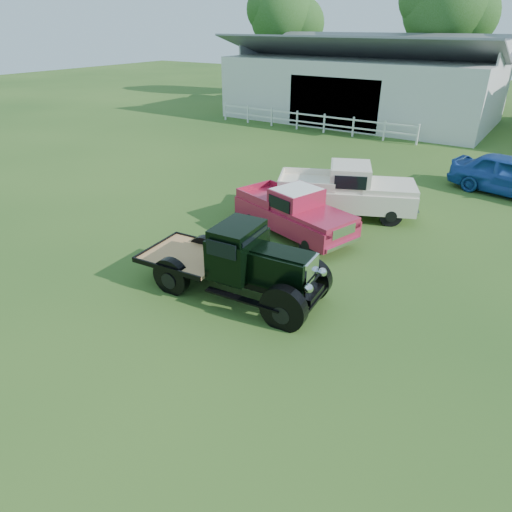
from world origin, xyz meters
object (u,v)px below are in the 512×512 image
Objects in this scene: vintage_flatbed at (235,260)px; misc_car_blue at (512,176)px; white_pickup at (346,190)px; red_pickup at (294,211)px.

vintage_flatbed is 1.05× the size of misc_car_blue.
misc_car_blue is (4.91, 12.62, -0.18)m from vintage_flatbed.
white_pickup is at bearing 84.17° from vintage_flatbed.
vintage_flatbed reaches higher than misc_car_blue.
red_pickup is 0.95× the size of misc_car_blue.
red_pickup is 10.09m from misc_car_blue.
misc_car_blue is at bearing 26.66° from white_pickup.
white_pickup is 1.07× the size of misc_car_blue.
misc_car_blue is at bearing 74.27° from red_pickup.
vintage_flatbed is 1.10× the size of red_pickup.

